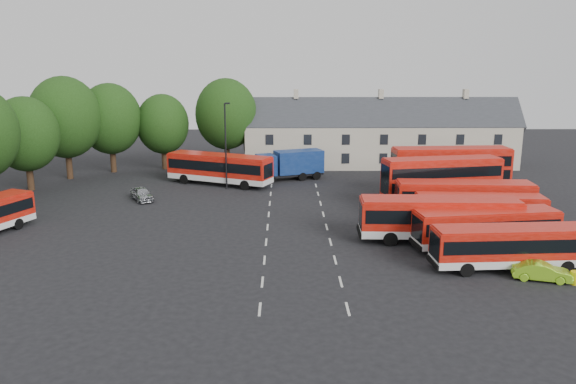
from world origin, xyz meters
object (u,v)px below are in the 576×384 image
(bus_row_a, at_px, (511,244))
(silver_car, at_px, (142,194))
(bus_dd_south, at_px, (441,178))
(lamppost, at_px, (226,144))
(grit_bin, at_px, (575,278))
(lime_car, at_px, (541,271))
(box_truck, at_px, (291,164))

(bus_row_a, height_order, silver_car, bus_row_a)
(bus_dd_south, distance_m, lamppost, 22.70)
(bus_row_a, distance_m, bus_dd_south, 17.13)
(bus_dd_south, bearing_deg, grit_bin, -90.28)
(grit_bin, bearing_deg, bus_dd_south, 99.28)
(bus_row_a, relative_size, silver_car, 2.71)
(bus_row_a, bearing_deg, lamppost, 128.22)
(lime_car, xyz_separation_m, grit_bin, (1.87, -0.65, -0.18))
(box_truck, distance_m, silver_car, 18.10)
(bus_dd_south, bearing_deg, lime_car, -95.52)
(box_truck, xyz_separation_m, lime_car, (15.66, -31.09, -1.32))
(box_truck, xyz_separation_m, silver_car, (-15.11, -9.90, -1.24))
(box_truck, relative_size, lamppost, 0.87)
(bus_row_a, height_order, box_truck, box_truck)
(box_truck, relative_size, silver_car, 2.08)
(silver_car, xyz_separation_m, lime_car, (30.77, -21.19, -0.07))
(bus_row_a, relative_size, lime_car, 2.95)
(bus_row_a, xyz_separation_m, bus_dd_south, (-0.05, 17.11, 0.87))
(bus_dd_south, distance_m, silver_car, 29.58)
(lamppost, bearing_deg, grit_bin, -47.58)
(lime_car, distance_m, lamppost, 35.01)
(bus_dd_south, distance_m, lime_car, 19.17)
(box_truck, height_order, lime_car, box_truck)
(bus_row_a, relative_size, box_truck, 1.30)
(box_truck, xyz_separation_m, grit_bin, (17.53, -31.74, -1.50))
(silver_car, distance_m, lime_car, 37.36)
(grit_bin, bearing_deg, lamppost, 132.42)
(bus_row_a, relative_size, bus_dd_south, 0.91)
(box_truck, height_order, lamppost, lamppost)
(bus_row_a, bearing_deg, silver_car, 143.69)
(bus_dd_south, bearing_deg, lamppost, 151.71)
(bus_row_a, distance_m, lime_car, 2.59)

